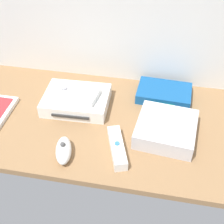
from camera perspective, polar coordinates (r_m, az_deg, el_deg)
name	(u,v)px	position (r cm, az deg, el deg)	size (l,w,h in cm)	color
ground_plane	(112,124)	(98.88, 0.00, -2.19)	(100.00, 48.00, 2.00)	#936D47
game_console	(76,100)	(103.45, -6.53, 2.14)	(21.57, 17.10, 4.40)	white
mini_computer	(166,129)	(93.43, 9.88, -3.04)	(18.64, 18.64, 5.30)	silver
network_router	(164,93)	(108.08, 9.50, 3.41)	(18.55, 13.01, 3.40)	#145193
remote_wand	(117,148)	(88.37, 0.94, -6.53)	(8.20, 15.17, 3.40)	white
remote_nunchuk	(64,150)	(88.01, -8.86, -6.93)	(6.79, 10.79, 5.10)	white
remote_classic_pad	(76,93)	(101.10, -6.64, 3.39)	(15.42, 10.03, 2.40)	white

